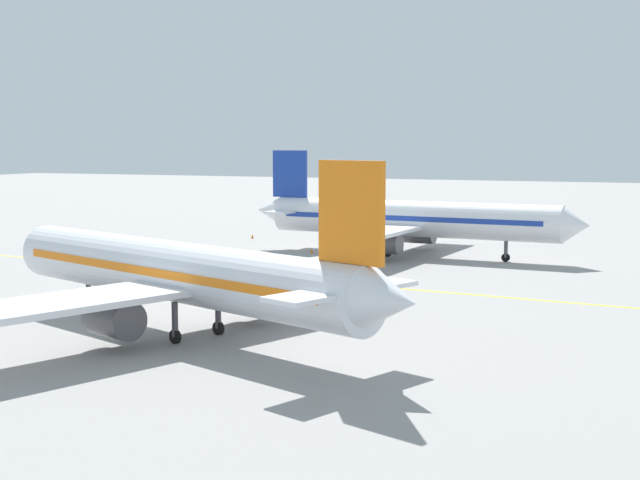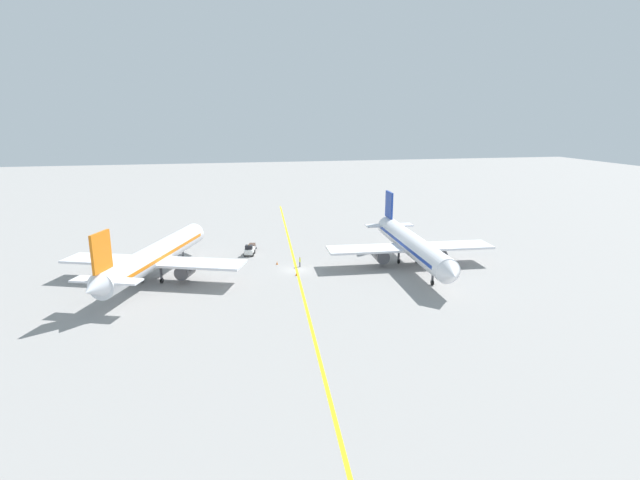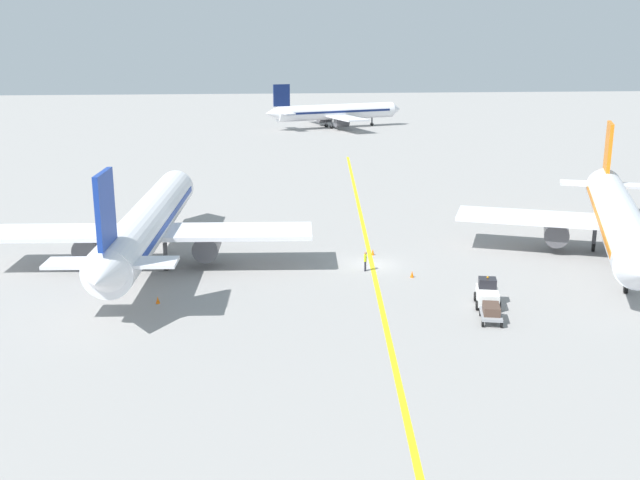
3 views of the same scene
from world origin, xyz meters
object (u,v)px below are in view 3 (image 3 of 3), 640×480
(airplane_adjacent_stand, at_px, (617,217))
(airplane_distant_taxiing, at_px, (335,112))
(traffic_cone_near_nose, at_px, (412,274))
(baggage_tug_white, at_px, (487,294))
(airplane_at_gate, at_px, (148,224))
(traffic_cone_by_wingtip, at_px, (158,300))
(ground_crew_worker, at_px, (365,261))
(baggage_cart_trailing, at_px, (491,311))
(traffic_cone_far_edge, at_px, (373,252))

(airplane_adjacent_stand, xyz_separation_m, airplane_distant_taxiing, (-14.42, 99.54, -0.37))
(traffic_cone_near_nose, bearing_deg, baggage_tug_white, -59.39)
(airplane_at_gate, relative_size, traffic_cone_by_wingtip, 64.60)
(ground_crew_worker, bearing_deg, traffic_cone_near_nose, -30.60)
(airplane_distant_taxiing, height_order, traffic_cone_by_wingtip, airplane_distant_taxiing)
(baggage_cart_trailing, height_order, traffic_cone_by_wingtip, baggage_cart_trailing)
(airplane_at_gate, xyz_separation_m, baggage_tug_white, (26.04, -12.44, -2.81))
(airplane_distant_taxiing, relative_size, baggage_cart_trailing, 10.95)
(airplane_adjacent_stand, bearing_deg, ground_crew_worker, -175.01)
(ground_crew_worker, xyz_separation_m, traffic_cone_far_edge, (1.37, 4.64, -0.63))
(traffic_cone_near_nose, bearing_deg, traffic_cone_far_edge, 108.12)
(airplane_adjacent_stand, height_order, traffic_cone_far_edge, airplane_adjacent_stand)
(baggage_tug_white, distance_m, ground_crew_worker, 11.94)
(traffic_cone_near_nose, bearing_deg, airplane_distant_taxiing, 87.36)
(airplane_at_gate, relative_size, airplane_adjacent_stand, 1.04)
(baggage_tug_white, bearing_deg, traffic_cone_near_nose, 120.61)
(airplane_at_gate, height_order, traffic_cone_far_edge, airplane_at_gate)
(airplane_at_gate, height_order, traffic_cone_by_wingtip, airplane_at_gate)
(baggage_tug_white, bearing_deg, traffic_cone_by_wingtip, 173.97)
(baggage_tug_white, bearing_deg, airplane_at_gate, 154.47)
(airplane_adjacent_stand, relative_size, traffic_cone_far_edge, 62.30)
(airplane_distant_taxiing, xyz_separation_m, traffic_cone_by_wingtip, (-24.92, -108.08, -3.06))
(traffic_cone_near_nose, relative_size, traffic_cone_far_edge, 1.00)
(baggage_tug_white, distance_m, traffic_cone_near_nose, 8.15)
(airplane_distant_taxiing, bearing_deg, traffic_cone_near_nose, -92.64)
(ground_crew_worker, bearing_deg, baggage_tug_white, -49.73)
(airplane_at_gate, bearing_deg, airplane_distant_taxiing, 74.79)
(airplane_distant_taxiing, distance_m, baggage_cart_trailing, 113.90)
(traffic_cone_near_nose, xyz_separation_m, traffic_cone_by_wingtip, (-20.13, -4.43, 0.00))
(baggage_cart_trailing, xyz_separation_m, traffic_cone_by_wingtip, (-23.55, 5.78, -0.49))
(baggage_tug_white, height_order, ground_crew_worker, baggage_tug_white)
(traffic_cone_near_nose, bearing_deg, baggage_cart_trailing, -71.48)
(airplane_adjacent_stand, relative_size, ground_crew_worker, 20.40)
(traffic_cone_far_edge, bearing_deg, airplane_distant_taxiing, 85.87)
(traffic_cone_near_nose, relative_size, traffic_cone_by_wingtip, 1.00)
(airplane_adjacent_stand, relative_size, airplane_distant_taxiing, 1.10)
(airplane_at_gate, distance_m, airplane_distant_taxiing, 101.77)
(airplane_adjacent_stand, xyz_separation_m, baggage_cart_trailing, (-15.79, -14.32, -2.95))
(airplane_at_gate, bearing_deg, traffic_cone_far_edge, 3.81)
(airplane_at_gate, bearing_deg, traffic_cone_near_nose, -13.96)
(airplane_distant_taxiing, relative_size, traffic_cone_near_nose, 56.57)
(traffic_cone_by_wingtip, bearing_deg, baggage_tug_white, -6.03)
(baggage_tug_white, relative_size, ground_crew_worker, 1.94)
(airplane_at_gate, distance_m, airplane_adjacent_stand, 41.14)
(baggage_tug_white, relative_size, baggage_cart_trailing, 1.15)
(airplane_adjacent_stand, relative_size, baggage_tug_white, 10.53)
(airplane_distant_taxiing, xyz_separation_m, traffic_cone_near_nose, (-4.79, -103.65, -3.06))
(airplane_at_gate, xyz_separation_m, traffic_cone_near_nose, (21.91, -5.44, -3.43))
(airplane_adjacent_stand, xyz_separation_m, traffic_cone_by_wingtip, (-39.34, -8.54, -3.43))
(traffic_cone_near_nose, distance_m, traffic_cone_by_wingtip, 20.61)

